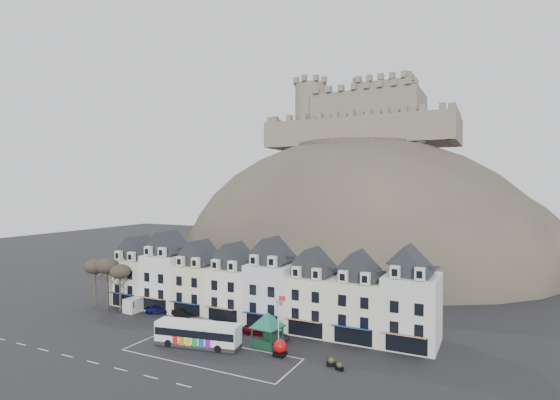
{
  "coord_description": "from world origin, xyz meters",
  "views": [
    {
      "loc": [
        33.6,
        -42.86,
        20.66
      ],
      "look_at": [
        0.36,
        24.0,
        18.61
      ],
      "focal_mm": 28.0,
      "sensor_mm": 36.0,
      "label": 1
    }
  ],
  "objects_px": {
    "bus_shelter": "(268,320)",
    "white_van": "(139,303)",
    "car_maroon": "(258,330)",
    "bus": "(198,333)",
    "car_black": "(183,313)",
    "red_buoy": "(280,348)",
    "car_white": "(207,324)",
    "flagpole": "(279,318)",
    "car_silver": "(201,322)",
    "car_navy": "(158,309)",
    "car_charcoal": "(276,335)"
  },
  "relations": [
    {
      "from": "bus",
      "to": "car_silver",
      "type": "distance_m",
      "value": 8.23
    },
    {
      "from": "red_buoy",
      "to": "bus",
      "type": "bearing_deg",
      "value": -170.36
    },
    {
      "from": "car_black",
      "to": "car_maroon",
      "type": "height_order",
      "value": "car_maroon"
    },
    {
      "from": "bus_shelter",
      "to": "car_navy",
      "type": "xyz_separation_m",
      "value": [
        -23.1,
        5.11,
        -2.77
      ]
    },
    {
      "from": "car_black",
      "to": "car_charcoal",
      "type": "distance_m",
      "value": 17.89
    },
    {
      "from": "bus",
      "to": "car_charcoal",
      "type": "distance_m",
      "value": 10.51
    },
    {
      "from": "red_buoy",
      "to": "car_maroon",
      "type": "relative_size",
      "value": 0.48
    },
    {
      "from": "white_van",
      "to": "car_navy",
      "type": "xyz_separation_m",
      "value": [
        4.27,
        0.0,
        -0.46
      ]
    },
    {
      "from": "white_van",
      "to": "car_navy",
      "type": "distance_m",
      "value": 4.29
    },
    {
      "from": "car_maroon",
      "to": "car_black",
      "type": "bearing_deg",
      "value": 77.34
    },
    {
      "from": "car_white",
      "to": "flagpole",
      "type": "bearing_deg",
      "value": -122.07
    },
    {
      "from": "car_silver",
      "to": "car_charcoal",
      "type": "distance_m",
      "value": 12.53
    },
    {
      "from": "white_van",
      "to": "car_black",
      "type": "xyz_separation_m",
      "value": [
        9.52,
        -0.1,
        -0.43
      ]
    },
    {
      "from": "car_silver",
      "to": "car_white",
      "type": "relative_size",
      "value": 1.1
    },
    {
      "from": "bus",
      "to": "white_van",
      "type": "distance_m",
      "value": 21.4
    },
    {
      "from": "bus_shelter",
      "to": "car_navy",
      "type": "height_order",
      "value": "bus_shelter"
    },
    {
      "from": "bus",
      "to": "car_maroon",
      "type": "relative_size",
      "value": 2.69
    },
    {
      "from": "car_maroon",
      "to": "white_van",
      "type": "bearing_deg",
      "value": 79.71
    },
    {
      "from": "bus_shelter",
      "to": "car_silver",
      "type": "xyz_separation_m",
      "value": [
        -12.65,
        2.61,
        -2.8
      ]
    },
    {
      "from": "bus_shelter",
      "to": "car_charcoal",
      "type": "distance_m",
      "value": 3.88
    },
    {
      "from": "bus_shelter",
      "to": "car_charcoal",
      "type": "xyz_separation_m",
      "value": [
        -0.12,
        2.61,
        -2.86
      ]
    },
    {
      "from": "red_buoy",
      "to": "car_white",
      "type": "relative_size",
      "value": 0.47
    },
    {
      "from": "car_maroon",
      "to": "car_navy",
      "type": "bearing_deg",
      "value": 78.8
    },
    {
      "from": "red_buoy",
      "to": "white_van",
      "type": "bearing_deg",
      "value": 166.31
    },
    {
      "from": "bus",
      "to": "car_black",
      "type": "distance_m",
      "value": 13.43
    },
    {
      "from": "bus",
      "to": "car_maroon",
      "type": "distance_m",
      "value": 8.93
    },
    {
      "from": "bus_shelter",
      "to": "car_maroon",
      "type": "distance_m",
      "value": 5.43
    },
    {
      "from": "car_silver",
      "to": "car_maroon",
      "type": "xyz_separation_m",
      "value": [
        9.35,
        0.71,
        0.06
      ]
    },
    {
      "from": "car_maroon",
      "to": "bus_shelter",
      "type": "bearing_deg",
      "value": -141.28
    },
    {
      "from": "bus_shelter",
      "to": "car_navy",
      "type": "relative_size",
      "value": 1.7
    },
    {
      "from": "flagpole",
      "to": "car_navy",
      "type": "relative_size",
      "value": 1.75
    },
    {
      "from": "car_white",
      "to": "bus_shelter",
      "type": "bearing_deg",
      "value": -121.8
    },
    {
      "from": "bus_shelter",
      "to": "flagpole",
      "type": "height_order",
      "value": "flagpole"
    },
    {
      "from": "car_white",
      "to": "car_charcoal",
      "type": "relative_size",
      "value": 1.17
    },
    {
      "from": "bus",
      "to": "car_white",
      "type": "bearing_deg",
      "value": 106.48
    },
    {
      "from": "white_van",
      "to": "car_white",
      "type": "relative_size",
      "value": 1.18
    },
    {
      "from": "white_van",
      "to": "red_buoy",
      "type": "bearing_deg",
      "value": -11.57
    },
    {
      "from": "car_silver",
      "to": "car_charcoal",
      "type": "xyz_separation_m",
      "value": [
        12.53,
        0.0,
        -0.06
      ]
    },
    {
      "from": "bus_shelter",
      "to": "car_black",
      "type": "xyz_separation_m",
      "value": [
        -17.85,
        5.01,
        -2.75
      ]
    },
    {
      "from": "car_white",
      "to": "car_maroon",
      "type": "xyz_separation_m",
      "value": [
        8.15,
        0.71,
        0.1
      ]
    },
    {
      "from": "bus",
      "to": "car_white",
      "type": "xyz_separation_m",
      "value": [
        -3.37,
        6.76,
        -1.14
      ]
    },
    {
      "from": "bus_shelter",
      "to": "white_van",
      "type": "height_order",
      "value": "bus_shelter"
    },
    {
      "from": "car_white",
      "to": "car_navy",
      "type": "bearing_deg",
      "value": 58.94
    },
    {
      "from": "white_van",
      "to": "car_navy",
      "type": "height_order",
      "value": "white_van"
    },
    {
      "from": "bus_shelter",
      "to": "white_van",
      "type": "distance_m",
      "value": 27.94
    },
    {
      "from": "bus",
      "to": "car_black",
      "type": "xyz_separation_m",
      "value": [
        -9.77,
        9.16,
        -1.04
      ]
    },
    {
      "from": "red_buoy",
      "to": "flagpole",
      "type": "xyz_separation_m",
      "value": [
        -1.02,
        1.77,
        3.06
      ]
    },
    {
      "from": "flagpole",
      "to": "white_van",
      "type": "height_order",
      "value": "flagpole"
    },
    {
      "from": "flagpole",
      "to": "car_silver",
      "type": "relative_size",
      "value": 1.5
    },
    {
      "from": "bus_shelter",
      "to": "red_buoy",
      "type": "height_order",
      "value": "bus_shelter"
    }
  ]
}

